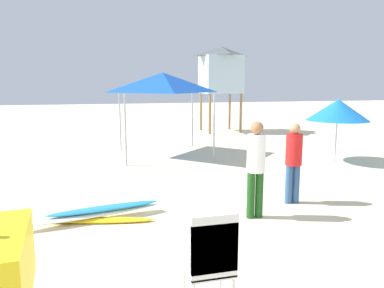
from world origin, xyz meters
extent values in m
plane|color=beige|center=(0.00, 0.00, 0.00)|extent=(80.00, 80.00, 0.00)
cube|color=white|center=(-0.01, -0.94, 0.44)|extent=(0.48, 0.48, 0.04)
cube|color=white|center=(-0.01, -1.16, 0.64)|extent=(0.48, 0.04, 0.40)
cube|color=white|center=(-0.01, -0.94, 0.53)|extent=(0.48, 0.48, 0.04)
cube|color=white|center=(-0.01, -1.16, 0.73)|extent=(0.48, 0.04, 0.40)
cube|color=white|center=(-0.01, -0.94, 0.62)|extent=(0.48, 0.48, 0.04)
cube|color=white|center=(-0.01, -1.16, 0.82)|extent=(0.48, 0.04, 0.40)
cube|color=white|center=(-0.01, -0.94, 0.71)|extent=(0.48, 0.48, 0.04)
cube|color=white|center=(-0.01, -1.16, 0.91)|extent=(0.48, 0.04, 0.40)
cylinder|color=white|center=(0.20, -0.73, 0.21)|extent=(0.04, 0.04, 0.42)
cylinder|color=white|center=(-0.22, -0.73, 0.21)|extent=(0.04, 0.04, 0.42)
ellipsoid|color=yellow|center=(-1.18, 1.84, 0.04)|extent=(1.99, 0.68, 0.08)
ellipsoid|color=white|center=(-1.24, 1.92, 0.12)|extent=(2.46, 0.84, 0.08)
ellipsoid|color=#268CCC|center=(-1.04, 1.96, 0.20)|extent=(1.98, 0.60, 0.08)
cylinder|color=#194C19|center=(1.48, 1.38, 0.42)|extent=(0.14, 0.14, 0.84)
cylinder|color=#194C19|center=(1.64, 1.38, 0.42)|extent=(0.14, 0.14, 0.84)
cylinder|color=white|center=(1.56, 1.38, 1.17)|extent=(0.32, 0.32, 0.66)
sphere|color=#9E6B47|center=(1.56, 1.38, 1.61)|extent=(0.23, 0.23, 0.23)
cylinder|color=#33598C|center=(2.54, 1.95, 0.39)|extent=(0.14, 0.14, 0.78)
cylinder|color=#33598C|center=(2.70, 1.95, 0.39)|extent=(0.14, 0.14, 0.78)
cylinder|color=red|center=(2.62, 1.95, 1.09)|extent=(0.32, 0.32, 0.62)
sphere|color=tan|center=(2.62, 1.95, 1.50)|extent=(0.21, 0.21, 0.21)
cylinder|color=#B2B2B7|center=(-0.35, 6.18, 1.04)|extent=(0.05, 0.05, 2.09)
cylinder|color=#B2B2B7|center=(2.33, 6.18, 1.04)|extent=(0.05, 0.05, 2.09)
cylinder|color=#B2B2B7|center=(-0.35, 8.86, 1.04)|extent=(0.05, 0.05, 2.09)
cylinder|color=#B2B2B7|center=(2.33, 8.86, 1.04)|extent=(0.05, 0.05, 2.09)
pyramid|color=#144CB2|center=(0.99, 7.52, 2.41)|extent=(2.68, 2.68, 0.64)
cylinder|color=olive|center=(3.99, 11.99, 0.95)|extent=(0.12, 0.12, 1.91)
cylinder|color=olive|center=(5.55, 11.99, 0.95)|extent=(0.12, 0.12, 1.91)
cylinder|color=olive|center=(3.99, 13.55, 0.95)|extent=(0.12, 0.12, 1.91)
cylinder|color=olive|center=(5.55, 13.55, 0.95)|extent=(0.12, 0.12, 1.91)
cube|color=silver|center=(4.77, 12.77, 2.81)|extent=(1.80, 1.80, 1.80)
pyramid|color=#4C5156|center=(4.77, 12.77, 3.93)|extent=(1.98, 1.98, 0.45)
cylinder|color=beige|center=(5.89, 5.12, 0.96)|extent=(0.04, 0.04, 1.91)
cone|color=blue|center=(5.89, 5.12, 1.59)|extent=(1.83, 1.83, 0.64)
camera|label=1|loc=(-1.06, -4.34, 2.36)|focal=33.88mm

